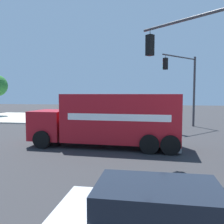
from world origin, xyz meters
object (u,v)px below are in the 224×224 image
delivery_truck (110,120)px  traffic_light_primary (211,63)px  pickup_navy (87,117)px  sedan_silver (163,219)px  traffic_light_secondary (185,80)px

delivery_truck → traffic_light_primary: (4.12, 4.51, 2.64)m
pickup_navy → traffic_light_primary: bearing=31.7°
pickup_navy → sedan_silver: size_ratio=1.25×
delivery_truck → traffic_light_primary: traffic_light_primary is taller
traffic_light_primary → pickup_navy: bearing=-148.3°
traffic_light_secondary → pickup_navy: traffic_light_secondary is taller
delivery_truck → pickup_navy: delivery_truck is taller
pickup_navy → traffic_light_secondary: bearing=84.5°
delivery_truck → pickup_navy: size_ratio=1.61×
sedan_silver → delivery_truck: bearing=-163.9°
delivery_truck → sedan_silver: delivery_truck is taller
traffic_light_primary → pickup_navy: 16.68m
delivery_truck → pickup_navy: 10.60m
delivery_truck → traffic_light_primary: 6.66m
delivery_truck → sedan_silver: bearing=16.1°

